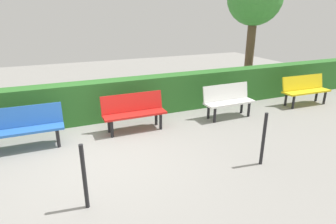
{
  "coord_description": "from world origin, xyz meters",
  "views": [
    {
      "loc": [
        0.69,
        5.01,
        2.68
      ],
      "look_at": [
        -1.64,
        -0.44,
        0.55
      ],
      "focal_mm": 30.3,
      "sensor_mm": 36.0,
      "label": 1
    }
  ],
  "objects_px": {
    "bench_white": "(228,99)",
    "bench_red": "(134,111)",
    "bench_blue": "(21,126)",
    "bench_yellow": "(305,89)"
  },
  "relations": [
    {
      "from": "bench_yellow",
      "to": "bench_red",
      "type": "bearing_deg",
      "value": 0.59
    },
    {
      "from": "bench_white",
      "to": "bench_red",
      "type": "xyz_separation_m",
      "value": [
        2.53,
        -0.12,
        0.0
      ]
    },
    {
      "from": "bench_yellow",
      "to": "bench_white",
      "type": "height_order",
      "value": "bench_white"
    },
    {
      "from": "bench_white",
      "to": "bench_blue",
      "type": "distance_m",
      "value": 4.9
    },
    {
      "from": "bench_white",
      "to": "bench_blue",
      "type": "relative_size",
      "value": 0.84
    },
    {
      "from": "bench_yellow",
      "to": "bench_red",
      "type": "xyz_separation_m",
      "value": [
        5.26,
        -0.12,
        -0.0
      ]
    },
    {
      "from": "bench_white",
      "to": "bench_red",
      "type": "relative_size",
      "value": 0.93
    },
    {
      "from": "bench_yellow",
      "to": "bench_white",
      "type": "bearing_deg",
      "value": 1.95
    },
    {
      "from": "bench_white",
      "to": "bench_yellow",
      "type": "bearing_deg",
      "value": 179.3
    },
    {
      "from": "bench_white",
      "to": "bench_red",
      "type": "distance_m",
      "value": 2.53
    }
  ]
}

